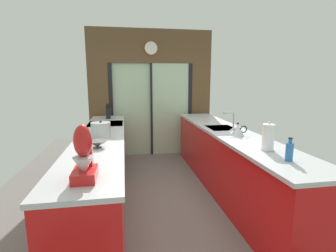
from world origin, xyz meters
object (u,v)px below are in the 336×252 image
(knife_block, at_px, (108,113))
(paper_towel_roll, at_px, (268,138))
(kettle, at_px, (238,130))
(stand_mixer, at_px, (84,159))
(mixing_bowl, at_px, (97,144))
(stock_pot, at_px, (101,130))
(soap_bottle, at_px, (289,151))
(oven_range, at_px, (107,150))

(knife_block, bearing_deg, paper_towel_roll, -55.39)
(kettle, bearing_deg, stand_mixer, -145.38)
(mixing_bowl, distance_m, knife_block, 2.16)
(stock_pot, xyz_separation_m, kettle, (1.78, -0.18, -0.02))
(mixing_bowl, relative_size, stand_mixer, 0.51)
(knife_block, bearing_deg, soap_bottle, -58.78)
(stock_pot, height_order, soap_bottle, stock_pot)
(stand_mixer, bearing_deg, paper_towel_roll, 15.73)
(mixing_bowl, distance_m, soap_bottle, 1.94)
(stand_mixer, bearing_deg, knife_block, 90.00)
(knife_block, height_order, stock_pot, knife_block)
(oven_range, relative_size, stock_pot, 3.69)
(stock_pot, relative_size, paper_towel_roll, 0.81)
(mixing_bowl, height_order, stand_mixer, stand_mixer)
(knife_block, bearing_deg, stock_pot, -90.00)
(oven_range, bearing_deg, knife_block, 88.15)
(stand_mixer, bearing_deg, oven_range, 90.42)
(mixing_bowl, bearing_deg, knife_block, 90.00)
(oven_range, relative_size, stand_mixer, 2.19)
(mixing_bowl, distance_m, stock_pot, 0.49)
(oven_range, distance_m, kettle, 2.27)
(oven_range, height_order, mixing_bowl, mixing_bowl)
(mixing_bowl, distance_m, stand_mixer, 0.93)
(stand_mixer, distance_m, kettle, 2.17)
(paper_towel_roll, bearing_deg, stock_pot, 152.86)
(stock_pot, distance_m, soap_bottle, 2.19)
(mixing_bowl, height_order, soap_bottle, soap_bottle)
(kettle, distance_m, paper_towel_roll, 0.73)
(oven_range, distance_m, knife_block, 0.81)
(stand_mixer, distance_m, stock_pot, 1.41)
(oven_range, xyz_separation_m, paper_towel_roll, (1.80, -2.01, 0.60))
(stock_pot, bearing_deg, paper_towel_roll, -27.14)
(knife_block, xyz_separation_m, paper_towel_roll, (1.78, -2.58, 0.03))
(knife_block, distance_m, paper_towel_roll, 3.13)
(mixing_bowl, bearing_deg, oven_range, 90.67)
(knife_block, relative_size, stock_pot, 1.16)
(knife_block, relative_size, paper_towel_roll, 0.94)
(paper_towel_roll, bearing_deg, kettle, 89.87)
(stand_mixer, xyz_separation_m, paper_towel_roll, (1.78, 0.50, -0.02))
(oven_range, bearing_deg, stock_pot, -89.04)
(mixing_bowl, bearing_deg, kettle, 9.71)
(soap_bottle, height_order, paper_towel_roll, paper_towel_roll)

